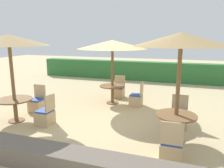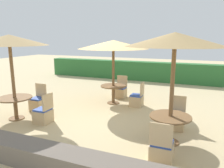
{
  "view_description": "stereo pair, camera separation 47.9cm",
  "coord_description": "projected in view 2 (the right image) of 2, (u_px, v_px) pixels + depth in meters",
  "views": [
    {
      "loc": [
        2.49,
        -6.75,
        2.57
      ],
      "look_at": [
        0.0,
        0.6,
        0.9
      ],
      "focal_mm": 35.0,
      "sensor_mm": 36.0,
      "label": 1
    },
    {
      "loc": [
        2.93,
        -6.58,
        2.57
      ],
      "look_at": [
        0.0,
        0.6,
        0.9
      ],
      "focal_mm": 35.0,
      "sensor_mm": 36.0,
      "label": 2
    }
  ],
  "objects": [
    {
      "name": "parasol_front_right",
      "position": [
        175.0,
        40.0,
        4.91
      ],
      "size": [
        2.28,
        2.28,
        2.68
      ],
      "color": "brown",
      "rests_on": "ground_plane"
    },
    {
      "name": "round_table_front_right",
      "position": [
        170.0,
        122.0,
        5.32
      ],
      "size": [
        1.0,
        1.0,
        0.7
      ],
      "color": "brown",
      "rests_on": "ground_plane"
    },
    {
      "name": "round_table_center",
      "position": [
        113.0,
        90.0,
        8.56
      ],
      "size": [
        0.99,
        0.99,
        0.72
      ],
      "color": "brown",
      "rests_on": "ground_plane"
    },
    {
      "name": "patio_chair_center_north",
      "position": [
        121.0,
        91.0,
        9.47
      ],
      "size": [
        0.46,
        0.46,
        0.93
      ],
      "rotation": [
        0.0,
        0.0,
        3.14
      ],
      "color": "tan",
      "rests_on": "ground_plane"
    },
    {
      "name": "patio_chair_front_right_south",
      "position": [
        162.0,
        150.0,
        4.54
      ],
      "size": [
        0.46,
        0.46,
        0.93
      ],
      "color": "tan",
      "rests_on": "ground_plane"
    },
    {
      "name": "patio_chair_front_right_north",
      "position": [
        176.0,
        120.0,
        6.22
      ],
      "size": [
        0.46,
        0.46,
        0.93
      ],
      "rotation": [
        0.0,
        0.0,
        3.14
      ],
      "color": "tan",
      "rests_on": "ground_plane"
    },
    {
      "name": "parasol_center",
      "position": [
        113.0,
        45.0,
        8.19
      ],
      "size": [
        2.68,
        2.68,
        2.46
      ],
      "color": "brown",
      "rests_on": "ground_plane"
    },
    {
      "name": "parasol_front_left",
      "position": [
        9.0,
        41.0,
        6.51
      ],
      "size": [
        2.32,
        2.32,
        2.65
      ],
      "color": "brown",
      "rests_on": "ground_plane"
    },
    {
      "name": "patio_chair_center_east",
      "position": [
        137.0,
        100.0,
        8.24
      ],
      "size": [
        0.46,
        0.46,
        0.93
      ],
      "rotation": [
        0.0,
        0.0,
        1.57
      ],
      "color": "tan",
      "rests_on": "ground_plane"
    },
    {
      "name": "round_table_front_left",
      "position": [
        15.0,
        102.0,
        6.91
      ],
      "size": [
        1.05,
        1.05,
        0.71
      ],
      "color": "brown",
      "rests_on": "ground_plane"
    },
    {
      "name": "ground_plane",
      "position": [
        105.0,
        113.0,
        7.58
      ],
      "size": [
        40.0,
        40.0,
        0.0
      ],
      "primitive_type": "plane",
      "color": "#C6B284"
    },
    {
      "name": "patio_chair_front_left_north",
      "position": [
        38.0,
        103.0,
        7.84
      ],
      "size": [
        0.46,
        0.46,
        0.93
      ],
      "rotation": [
        0.0,
        0.0,
        3.14
      ],
      "color": "tan",
      "rests_on": "ground_plane"
    },
    {
      "name": "stone_border",
      "position": [
        38.0,
        155.0,
        4.45
      ],
      "size": [
        10.0,
        0.56,
        0.44
      ],
      "primitive_type": "cube",
      "color": "#6B6056",
      "rests_on": "ground_plane"
    },
    {
      "name": "patio_chair_front_left_east",
      "position": [
        43.0,
        115.0,
        6.63
      ],
      "size": [
        0.46,
        0.46,
        0.93
      ],
      "rotation": [
        0.0,
        0.0,
        1.57
      ],
      "color": "tan",
      "rests_on": "ground_plane"
    },
    {
      "name": "hedge_row",
      "position": [
        147.0,
        71.0,
        13.09
      ],
      "size": [
        13.0,
        0.7,
        1.13
      ],
      "primitive_type": "cube",
      "color": "#2D6B33",
      "rests_on": "ground_plane"
    }
  ]
}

